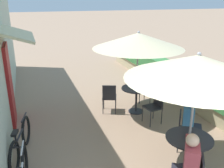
% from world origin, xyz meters
% --- Properties ---
extents(planter_hedge, '(0.60, 10.07, 1.01)m').
position_xyz_m(planter_hedge, '(2.75, 5.43, 0.54)').
color(planter_hedge, tan).
rests_on(planter_hedge, ground_plane).
extents(patio_table_near, '(0.86, 0.86, 0.74)m').
position_xyz_m(patio_table_near, '(0.75, 1.76, 0.56)').
color(patio_table_near, '#28282D').
rests_on(patio_table_near, ground_plane).
extents(patio_umbrella_near, '(2.46, 2.46, 2.34)m').
position_xyz_m(patio_umbrella_near, '(0.75, 1.76, 2.08)').
color(patio_umbrella_near, '#B7B7BC').
rests_on(patio_umbrella_near, ground_plane).
extents(seated_patron_near_left, '(0.51, 0.49, 1.25)m').
position_xyz_m(seated_patron_near_left, '(0.27, 1.15, 0.69)').
color(seated_patron_near_left, '#23232D').
rests_on(seated_patron_near_left, ground_plane).
extents(cafe_chair_near_right, '(0.56, 0.56, 0.87)m').
position_xyz_m(cafe_chair_near_right, '(1.13, 2.44, 0.52)').
color(cafe_chair_near_right, '#232328').
rests_on(cafe_chair_near_right, ground_plane).
extents(seated_patron_near_right, '(0.51, 0.49, 1.25)m').
position_xyz_m(seated_patron_near_right, '(1.22, 2.37, 0.69)').
color(seated_patron_near_right, '#23232D').
rests_on(seated_patron_near_right, ground_plane).
extents(coffee_cup_near, '(0.07, 0.07, 0.09)m').
position_xyz_m(coffee_cup_near, '(0.68, 1.74, 0.79)').
color(coffee_cup_near, '#B73D3D').
rests_on(coffee_cup_near, patio_table_near).
extents(patio_table_mid, '(0.86, 0.86, 0.74)m').
position_xyz_m(patio_table_mid, '(0.94, 4.50, 0.56)').
color(patio_table_mid, '#28282D').
rests_on(patio_table_mid, ground_plane).
extents(patio_umbrella_mid, '(2.46, 2.46, 2.34)m').
position_xyz_m(patio_umbrella_mid, '(0.94, 4.50, 2.08)').
color(patio_umbrella_mid, '#B7B7BC').
rests_on(patio_umbrella_mid, ground_plane).
extents(cafe_chair_mid_left, '(0.52, 0.52, 0.87)m').
position_xyz_m(cafe_chair_mid_left, '(0.20, 4.71, 0.52)').
color(cafe_chair_mid_left, '#232328').
rests_on(cafe_chair_mid_left, ground_plane).
extents(cafe_chair_mid_right, '(0.46, 0.46, 0.87)m').
position_xyz_m(cafe_chair_mid_right, '(1.13, 3.75, 0.52)').
color(cafe_chair_mid_right, '#232328').
rests_on(cafe_chair_mid_right, ground_plane).
extents(cafe_chair_mid_back, '(0.56, 0.56, 0.87)m').
position_xyz_m(cafe_chair_mid_back, '(1.50, 5.04, 0.52)').
color(cafe_chair_mid_back, '#232328').
rests_on(cafe_chair_mid_back, ground_plane).
extents(coffee_cup_mid, '(0.07, 0.07, 0.09)m').
position_xyz_m(coffee_cup_mid, '(1.03, 4.60, 0.79)').
color(coffee_cup_mid, '#B73D3D').
rests_on(coffee_cup_mid, patio_table_mid).
extents(bicycle_second, '(0.43, 1.67, 0.76)m').
position_xyz_m(bicycle_second, '(-2.22, 3.29, 0.35)').
color(bicycle_second, black).
rests_on(bicycle_second, ground_plane).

